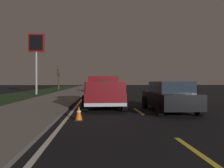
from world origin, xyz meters
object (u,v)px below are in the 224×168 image
Objects in this scene: traffic_cone_near at (79,113)px; sedan_blue at (97,87)px; pickup_truck at (103,91)px; sedan_red at (98,86)px; bare_tree_far at (59,77)px; gas_price_sign at (36,49)px; sedan_black at (169,96)px.

sedan_blue is at bearing -2.20° from traffic_cone_near.
pickup_truck is 28.27m from sedan_red.
sedan_red is 7.47m from bare_tree_far.
gas_price_sign is at bearing 122.34° from sedan_blue.
traffic_cone_near is (-31.39, -6.29, -2.09)m from bare_tree_far.
bare_tree_far is at bearing 15.22° from pickup_truck.
sedan_red is 0.99× the size of bare_tree_far.
traffic_cone_near is at bearing 178.36° from sedan_red.
sedan_blue is 7.66× the size of traffic_cone_near.
pickup_truck is at bearing -179.23° from sedan_blue.
sedan_red is at bearing 6.48° from sedan_black.
pickup_truck is 16.13m from gas_price_sign.
pickup_truck reaches higher than sedan_black.
pickup_truck is 0.74× the size of gas_price_sign.
sedan_red reaches higher than traffic_cone_near.
gas_price_sign is (-4.67, 7.38, 4.73)m from sedan_blue.
sedan_blue is (18.14, 0.24, -0.20)m from pickup_truck.
sedan_blue is at bearing 0.77° from pickup_truck.
sedan_blue is 1.01× the size of sedan_red.
gas_price_sign is 1.64× the size of bare_tree_far.
pickup_truck is at bearing -179.64° from sedan_red.
sedan_red is 32.50m from traffic_cone_near.
sedan_red is (10.13, -0.07, 0.00)m from sedan_blue.
bare_tree_far is (29.26, 10.66, 1.59)m from sedan_black.
traffic_cone_near is (-2.13, 4.37, -0.50)m from sedan_black.
sedan_red is at bearing -0.39° from sedan_blue.
sedan_blue is 10.13m from sedan_red.
pickup_truck reaches higher than sedan_red.
gas_price_sign is 14.07m from bare_tree_far.
pickup_truck is 18.15m from sedan_blue.
sedan_black is 1.00× the size of bare_tree_far.
gas_price_sign is (15.55, 10.89, 4.73)m from sedan_black.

